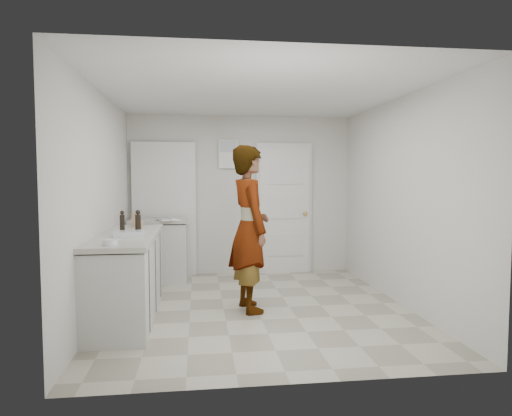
{
  "coord_description": "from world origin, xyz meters",
  "views": [
    {
      "loc": [
        -0.67,
        -5.24,
        1.55
      ],
      "look_at": [
        0.04,
        0.4,
        1.15
      ],
      "focal_mm": 32.0,
      "sensor_mm": 36.0,
      "label": 1
    }
  ],
  "objects": [
    {
      "name": "side_counter",
      "position": [
        -1.25,
        1.55,
        0.43
      ],
      "size": [
        0.84,
        0.61,
        0.93
      ],
      "color": "beige",
      "rests_on": "ground"
    },
    {
      "name": "spice_jar",
      "position": [
        -1.36,
        0.28,
        0.97
      ],
      "size": [
        0.06,
        0.06,
        0.09
      ],
      "primitive_type": "cylinder",
      "color": "tan",
      "rests_on": "main_counter"
    },
    {
      "name": "room_shell",
      "position": [
        -0.17,
        1.95,
        1.02
      ],
      "size": [
        4.0,
        4.0,
        4.0
      ],
      "color": "beige",
      "rests_on": "ground"
    },
    {
      "name": "cake_mix_box",
      "position": [
        -1.44,
        0.49,
        1.01
      ],
      "size": [
        0.11,
        0.06,
        0.18
      ],
      "primitive_type": "cube",
      "rotation": [
        0.0,
        0.0,
        0.12
      ],
      "color": "#966A4B",
      "rests_on": "main_counter"
    },
    {
      "name": "papers",
      "position": [
        -1.11,
        1.39,
        0.93
      ],
      "size": [
        0.38,
        0.42,
        0.01
      ],
      "primitive_type": "cube",
      "rotation": [
        0.0,
        0.0,
        0.4
      ],
      "color": "white",
      "rests_on": "side_counter"
    },
    {
      "name": "egg_bowl",
      "position": [
        -1.48,
        -0.99,
        0.95
      ],
      "size": [
        0.14,
        0.14,
        0.05
      ],
      "color": "silver",
      "rests_on": "main_counter"
    },
    {
      "name": "baking_dish",
      "position": [
        -1.4,
        -0.38,
        0.95
      ],
      "size": [
        0.34,
        0.26,
        0.05
      ],
      "rotation": [
        0.0,
        0.0,
        0.16
      ],
      "color": "silver",
      "rests_on": "main_counter"
    },
    {
      "name": "main_counter",
      "position": [
        -1.45,
        -0.2,
        0.43
      ],
      "size": [
        0.64,
        1.96,
        0.93
      ],
      "color": "beige",
      "rests_on": "ground"
    },
    {
      "name": "ground",
      "position": [
        0.0,
        0.0,
        0.0
      ],
      "size": [
        4.0,
        4.0,
        0.0
      ],
      "primitive_type": "plane",
      "color": "gray",
      "rests_on": "ground"
    },
    {
      "name": "oil_cruet_b",
      "position": [
        -1.52,
        -0.04,
        1.04
      ],
      "size": [
        0.05,
        0.05,
        0.25
      ],
      "color": "black",
      "rests_on": "main_counter"
    },
    {
      "name": "person",
      "position": [
        -0.09,
        -0.06,
        0.95
      ],
      "size": [
        0.58,
        0.77,
        1.9
      ],
      "primitive_type": "imported",
      "rotation": [
        0.0,
        0.0,
        1.76
      ],
      "color": "silver",
      "rests_on": "ground"
    },
    {
      "name": "oil_cruet_a",
      "position": [
        -1.34,
        -0.07,
        1.05
      ],
      "size": [
        0.06,
        0.06,
        0.25
      ],
      "color": "black",
      "rests_on": "main_counter"
    }
  ]
}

